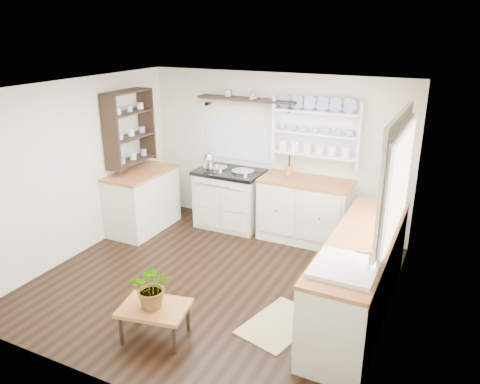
% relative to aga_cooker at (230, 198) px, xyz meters
% --- Properties ---
extents(floor, '(4.00, 3.80, 0.01)m').
position_rel_aga_cooker_xyz_m(floor, '(0.58, -1.57, -0.45)').
color(floor, black).
rests_on(floor, ground).
extents(wall_back, '(4.00, 0.02, 2.30)m').
position_rel_aga_cooker_xyz_m(wall_back, '(0.58, 0.33, 0.70)').
color(wall_back, beige).
rests_on(wall_back, ground).
extents(wall_right, '(0.02, 3.80, 2.30)m').
position_rel_aga_cooker_xyz_m(wall_right, '(2.58, -1.57, 0.70)').
color(wall_right, beige).
rests_on(wall_right, ground).
extents(wall_left, '(0.02, 3.80, 2.30)m').
position_rel_aga_cooker_xyz_m(wall_left, '(-1.42, -1.57, 0.70)').
color(wall_left, beige).
rests_on(wall_left, ground).
extents(ceiling, '(4.00, 3.80, 0.01)m').
position_rel_aga_cooker_xyz_m(ceiling, '(0.58, -1.57, 1.85)').
color(ceiling, white).
rests_on(ceiling, wall_back).
extents(window, '(0.08, 1.55, 1.22)m').
position_rel_aga_cooker_xyz_m(window, '(2.53, -1.42, 1.11)').
color(window, white).
rests_on(window, wall_right).
extents(aga_cooker, '(0.99, 0.69, 0.91)m').
position_rel_aga_cooker_xyz_m(aga_cooker, '(0.00, 0.00, 0.00)').
color(aga_cooker, beige).
rests_on(aga_cooker, floor).
extents(back_cabinets, '(1.27, 0.63, 0.90)m').
position_rel_aga_cooker_xyz_m(back_cabinets, '(1.18, 0.03, 0.01)').
color(back_cabinets, silver).
rests_on(back_cabinets, floor).
extents(right_cabinets, '(0.62, 2.43, 0.90)m').
position_rel_aga_cooker_xyz_m(right_cabinets, '(2.28, -1.47, 0.01)').
color(right_cabinets, silver).
rests_on(right_cabinets, floor).
extents(belfast_sink, '(0.55, 0.60, 0.45)m').
position_rel_aga_cooker_xyz_m(belfast_sink, '(2.28, -2.22, 0.35)').
color(belfast_sink, white).
rests_on(belfast_sink, right_cabinets).
extents(left_cabinets, '(0.62, 1.13, 0.90)m').
position_rel_aga_cooker_xyz_m(left_cabinets, '(-1.12, -0.67, 0.01)').
color(left_cabinets, silver).
rests_on(left_cabinets, floor).
extents(plate_rack, '(1.20, 0.22, 0.90)m').
position_rel_aga_cooker_xyz_m(plate_rack, '(1.23, 0.29, 1.11)').
color(plate_rack, white).
rests_on(plate_rack, wall_back).
extents(high_shelf, '(1.50, 0.29, 0.16)m').
position_rel_aga_cooker_xyz_m(high_shelf, '(0.18, 0.21, 1.46)').
color(high_shelf, black).
rests_on(high_shelf, wall_back).
extents(left_shelving, '(0.28, 0.80, 1.05)m').
position_rel_aga_cooker_xyz_m(left_shelving, '(-1.26, -0.67, 1.10)').
color(left_shelving, black).
rests_on(left_shelving, wall_left).
extents(kettle, '(0.18, 0.18, 0.22)m').
position_rel_aga_cooker_xyz_m(kettle, '(-0.28, -0.12, 0.59)').
color(kettle, silver).
rests_on(kettle, aga_cooker).
extents(utensil_crock, '(0.11, 0.11, 0.13)m').
position_rel_aga_cooker_xyz_m(utensil_crock, '(0.88, 0.11, 0.52)').
color(utensil_crock, '#AB693E').
rests_on(utensil_crock, back_cabinets).
extents(center_table, '(0.73, 0.58, 0.35)m').
position_rel_aga_cooker_xyz_m(center_table, '(0.59, -2.77, -0.14)').
color(center_table, brown).
rests_on(center_table, floor).
extents(potted_plant, '(0.51, 0.49, 0.45)m').
position_rel_aga_cooker_xyz_m(potted_plant, '(0.59, -2.77, 0.13)').
color(potted_plant, '#3F7233').
rests_on(potted_plant, center_table).
extents(floor_rug, '(0.74, 0.96, 0.02)m').
position_rel_aga_cooker_xyz_m(floor_rug, '(1.62, -2.04, -0.44)').
color(floor_rug, '#9E905C').
rests_on(floor_rug, floor).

